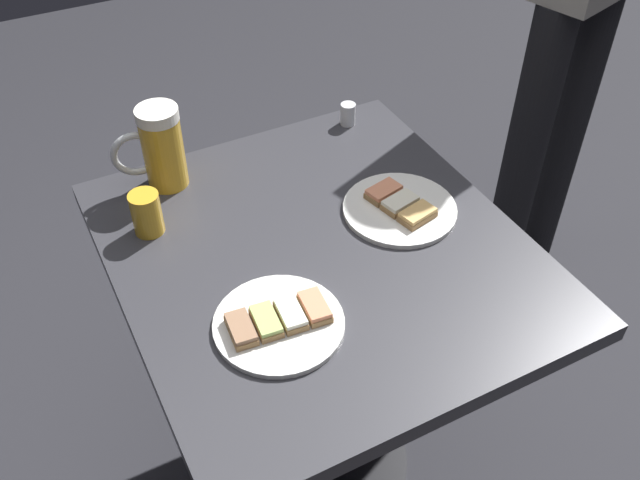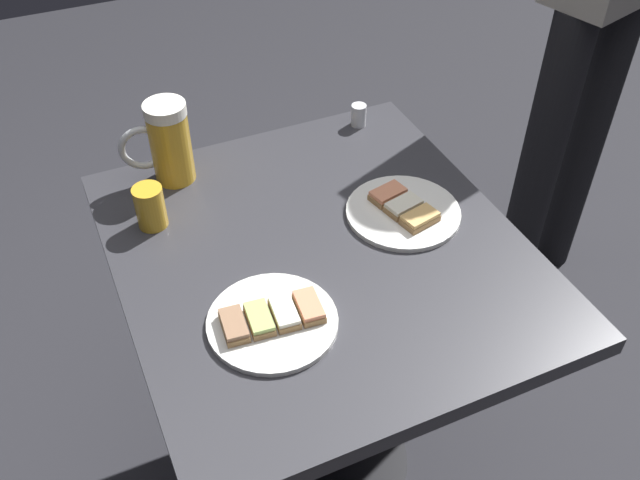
{
  "view_description": "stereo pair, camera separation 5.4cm",
  "coord_description": "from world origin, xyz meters",
  "px_view_note": "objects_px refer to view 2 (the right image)",
  "views": [
    {
      "loc": [
        0.43,
        0.83,
        1.61
      ],
      "look_at": [
        0.0,
        0.0,
        0.75
      ],
      "focal_mm": 39.34,
      "sensor_mm": 36.0,
      "label": 1
    },
    {
      "loc": [
        0.38,
        0.86,
        1.61
      ],
      "look_at": [
        0.0,
        0.0,
        0.75
      ],
      "focal_mm": 39.34,
      "sensor_mm": 36.0,
      "label": 2
    }
  ],
  "objects_px": {
    "plate_near": "(272,320)",
    "beer_mug": "(167,143)",
    "plate_far": "(403,211)",
    "beer_glass_small": "(150,207)",
    "salt_shaker": "(359,115)"
  },
  "relations": [
    {
      "from": "plate_near",
      "to": "beer_glass_small",
      "type": "height_order",
      "value": "beer_glass_small"
    },
    {
      "from": "plate_near",
      "to": "plate_far",
      "type": "bearing_deg",
      "value": -154.58
    },
    {
      "from": "beer_mug",
      "to": "salt_shaker",
      "type": "bearing_deg",
      "value": -176.97
    },
    {
      "from": "plate_near",
      "to": "salt_shaker",
      "type": "xyz_separation_m",
      "value": [
        -0.39,
        -0.47,
        0.02
      ]
    },
    {
      "from": "salt_shaker",
      "to": "plate_far",
      "type": "bearing_deg",
      "value": 79.12
    },
    {
      "from": "beer_mug",
      "to": "beer_glass_small",
      "type": "relative_size",
      "value": 2.04
    },
    {
      "from": "beer_glass_small",
      "to": "plate_far",
      "type": "bearing_deg",
      "value": 159.46
    },
    {
      "from": "beer_glass_small",
      "to": "salt_shaker",
      "type": "distance_m",
      "value": 0.53
    },
    {
      "from": "plate_far",
      "to": "salt_shaker",
      "type": "distance_m",
      "value": 0.32
    },
    {
      "from": "plate_far",
      "to": "salt_shaker",
      "type": "bearing_deg",
      "value": -100.88
    },
    {
      "from": "beer_mug",
      "to": "plate_far",
      "type": "bearing_deg",
      "value": 141.89
    },
    {
      "from": "beer_mug",
      "to": "salt_shaker",
      "type": "distance_m",
      "value": 0.44
    },
    {
      "from": "plate_far",
      "to": "plate_near",
      "type": "bearing_deg",
      "value": 25.42
    },
    {
      "from": "plate_near",
      "to": "plate_far",
      "type": "xyz_separation_m",
      "value": [
        -0.33,
        -0.16,
        -0.0
      ]
    },
    {
      "from": "plate_near",
      "to": "beer_mug",
      "type": "relative_size",
      "value": 1.24
    }
  ]
}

